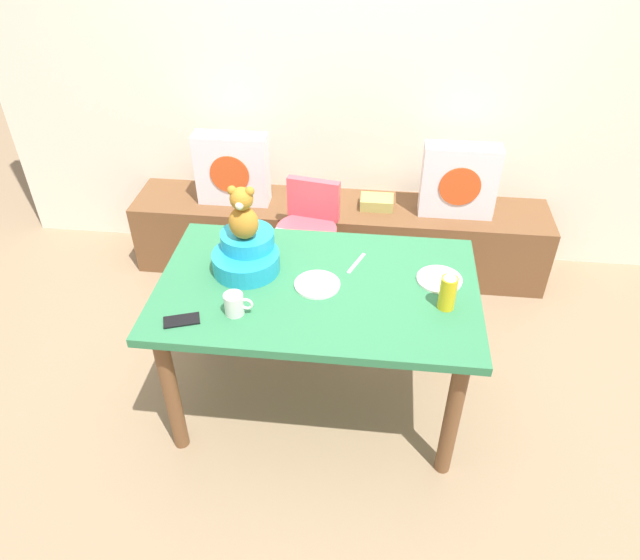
% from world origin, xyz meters
% --- Properties ---
extents(ground_plane, '(8.00, 8.00, 0.00)m').
position_xyz_m(ground_plane, '(0.00, 0.00, 0.00)').
color(ground_plane, '#8C7256').
extents(back_wall, '(4.40, 0.10, 2.60)m').
position_xyz_m(back_wall, '(0.00, 1.45, 1.30)').
color(back_wall, silver).
rests_on(back_wall, ground_plane).
extents(window_bench, '(2.60, 0.44, 0.46)m').
position_xyz_m(window_bench, '(0.00, 1.18, 0.23)').
color(window_bench, brown).
rests_on(window_bench, ground_plane).
extents(pillow_floral_left, '(0.44, 0.15, 0.44)m').
position_xyz_m(pillow_floral_left, '(-0.66, 1.16, 0.68)').
color(pillow_floral_left, silver).
rests_on(pillow_floral_left, window_bench).
extents(pillow_floral_right, '(0.44, 0.15, 0.44)m').
position_xyz_m(pillow_floral_right, '(0.70, 1.16, 0.68)').
color(pillow_floral_right, silver).
rests_on(pillow_floral_right, window_bench).
extents(book_stack, '(0.20, 0.14, 0.07)m').
position_xyz_m(book_stack, '(0.23, 1.18, 0.49)').
color(book_stack, tan).
rests_on(book_stack, window_bench).
extents(dining_table, '(1.40, 0.86, 0.74)m').
position_xyz_m(dining_table, '(0.00, 0.00, 0.64)').
color(dining_table, '#2D7247').
rests_on(dining_table, ground_plane).
extents(highchair, '(0.37, 0.49, 0.79)m').
position_xyz_m(highchair, '(-0.15, 0.75, 0.52)').
color(highchair, '#D84C59').
rests_on(highchair, ground_plane).
extents(infant_seat_teal, '(0.30, 0.33, 0.16)m').
position_xyz_m(infant_seat_teal, '(-0.33, 0.09, 0.81)').
color(infant_seat_teal, '#1F98BE').
rests_on(infant_seat_teal, dining_table).
extents(teddy_bear, '(0.13, 0.12, 0.25)m').
position_xyz_m(teddy_bear, '(-0.33, 0.09, 1.02)').
color(teddy_bear, '#B27524').
rests_on(teddy_bear, infant_seat_teal).
extents(ketchup_bottle, '(0.07, 0.07, 0.18)m').
position_xyz_m(ketchup_bottle, '(0.55, -0.09, 0.83)').
color(ketchup_bottle, gold).
rests_on(ketchup_bottle, dining_table).
extents(coffee_mug, '(0.12, 0.08, 0.09)m').
position_xyz_m(coffee_mug, '(-0.31, -0.23, 0.79)').
color(coffee_mug, silver).
rests_on(coffee_mug, dining_table).
extents(dinner_plate_near, '(0.20, 0.20, 0.01)m').
position_xyz_m(dinner_plate_near, '(0.00, -0.01, 0.75)').
color(dinner_plate_near, white).
rests_on(dinner_plate_near, dining_table).
extents(dinner_plate_far, '(0.20, 0.20, 0.01)m').
position_xyz_m(dinner_plate_far, '(0.53, 0.09, 0.75)').
color(dinner_plate_far, white).
rests_on(dinner_plate_far, dining_table).
extents(cell_phone, '(0.16, 0.11, 0.01)m').
position_xyz_m(cell_phone, '(-0.52, -0.30, 0.74)').
color(cell_phone, black).
rests_on(cell_phone, dining_table).
extents(table_fork, '(0.08, 0.16, 0.01)m').
position_xyz_m(table_fork, '(0.16, 0.17, 0.74)').
color(table_fork, silver).
rests_on(table_fork, dining_table).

